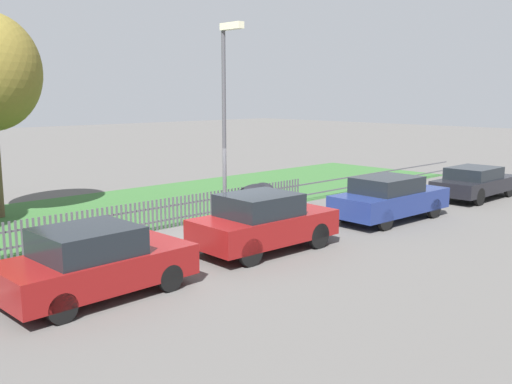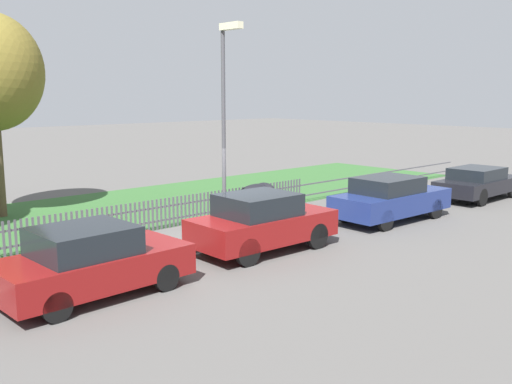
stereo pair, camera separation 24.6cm
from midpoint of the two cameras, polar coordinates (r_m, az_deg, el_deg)
ground_plane at (r=15.26m, az=-2.55°, el=-5.37°), size 120.00×120.00×0.00m
kerb_stone at (r=15.32m, az=-2.80°, el=-5.08°), size 33.61×0.20×0.12m
grass_strip at (r=20.42m, az=-14.16°, el=-1.79°), size 33.61×7.24×0.01m
park_fence at (r=17.30m, az=-8.47°, el=-2.09°), size 33.61×0.05×0.93m
parked_car_black_saloon at (r=11.80m, az=-15.62°, el=-6.70°), size 3.83×1.90×1.42m
parked_car_navy_estate at (r=14.56m, az=1.07°, el=-3.01°), size 3.87×1.83×1.50m
parked_car_red_compact at (r=18.60m, az=13.67°, el=-0.61°), size 4.31×1.83×1.42m
parked_car_white_van at (r=23.48m, az=21.62°, el=0.89°), size 4.14×1.68×1.24m
covered_motorcycle at (r=18.62m, az=0.49°, el=-0.48°), size 1.86×0.88×1.11m
street_lamp at (r=15.73m, az=-2.59°, el=8.59°), size 0.20×0.79×5.84m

